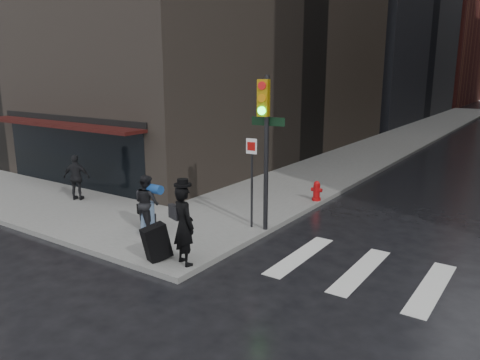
% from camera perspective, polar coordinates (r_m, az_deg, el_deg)
% --- Properties ---
extents(ground, '(140.00, 140.00, 0.00)m').
position_cam_1_polar(ground, '(13.34, -8.29, -7.26)').
color(ground, black).
rests_on(ground, ground).
extents(sidewalk_left, '(4.00, 50.00, 0.15)m').
position_cam_1_polar(sidewalk_left, '(37.40, 20.96, 5.43)').
color(sidewalk_left, slate).
rests_on(sidewalk_left, ground).
extents(crosswalk, '(8.50, 3.00, 0.01)m').
position_cam_1_polar(crosswalk, '(11.20, 26.37, -12.73)').
color(crosswalk, silver).
rests_on(crosswalk, ground).
extents(bldg_left_far, '(22.00, 20.00, 26.00)m').
position_cam_1_polar(bldg_left_far, '(74.78, 18.42, 19.11)').
color(bldg_left_far, brown).
rests_on(bldg_left_far, ground).
extents(storefront, '(8.40, 1.11, 2.83)m').
position_cam_1_polar(storefront, '(19.27, -20.14, 4.06)').
color(storefront, black).
rests_on(storefront, ground).
extents(man_overcoat, '(1.37, 0.96, 2.11)m').
position_cam_1_polar(man_overcoat, '(11.14, -7.55, -5.78)').
color(man_overcoat, black).
rests_on(man_overcoat, ground).
extents(man_jeans, '(1.13, 0.79, 1.62)m').
position_cam_1_polar(man_jeans, '(13.61, -11.27, -2.70)').
color(man_jeans, black).
rests_on(man_jeans, ground).
extents(man_greycoat, '(1.02, 0.80, 1.61)m').
position_cam_1_polar(man_greycoat, '(17.42, -19.30, 0.30)').
color(man_greycoat, black).
rests_on(man_greycoat, ground).
extents(traffic_light, '(1.08, 0.55, 4.37)m').
position_cam_1_polar(traffic_light, '(12.91, 2.92, 5.78)').
color(traffic_light, black).
rests_on(traffic_light, ground).
extents(fire_hydrant, '(0.40, 0.31, 0.70)m').
position_cam_1_polar(fire_hydrant, '(16.67, 9.32, -1.42)').
color(fire_hydrant, '#B10A0C').
rests_on(fire_hydrant, ground).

